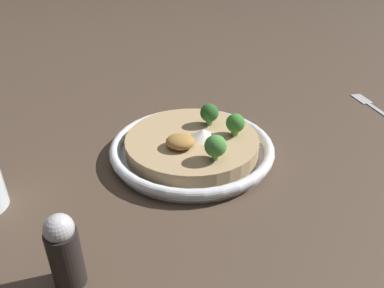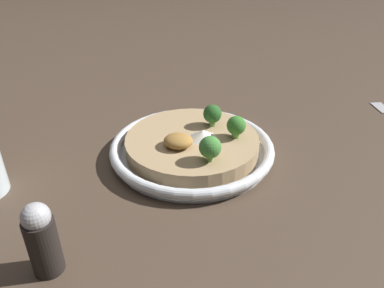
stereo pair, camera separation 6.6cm
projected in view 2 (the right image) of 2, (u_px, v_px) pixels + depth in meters
The scene contains 8 objects.
ground_plane at pixel (192, 155), 0.67m from camera, with size 6.00×6.00×0.00m, color #47382B.
risotto_bowl at pixel (192, 147), 0.67m from camera, with size 0.29×0.29×0.04m.
cheese_sprinkle at pixel (203, 134), 0.65m from camera, with size 0.05×0.05×0.02m.
crispy_onion_garnish at pixel (178, 141), 0.62m from camera, with size 0.05×0.04×0.02m.
broccoli_front_right at pixel (210, 148), 0.58m from camera, with size 0.04×0.04×0.04m.
broccoli_back_right at pixel (212, 114), 0.68m from camera, with size 0.03×0.03×0.04m.
broccoli_right at pixel (236, 126), 0.64m from camera, with size 0.03×0.03×0.04m.
pepper_shaker at pixel (42, 239), 0.43m from camera, with size 0.04×0.04×0.10m.
Camera 2 is at (0.11, -0.56, 0.36)m, focal length 35.00 mm.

